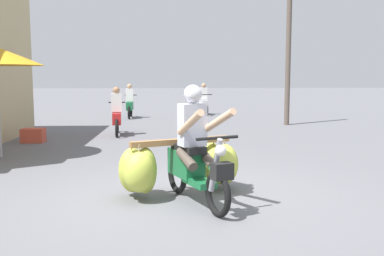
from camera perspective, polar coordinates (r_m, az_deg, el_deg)
ground_plane at (r=6.25m, az=-0.75°, el=-8.90°), size 120.00×120.00×0.00m
motorbike_main_loaded at (r=6.13m, az=-1.00°, el=-4.60°), size 1.85×1.97×1.58m
motorbike_distant_ahead_left at (r=19.44m, az=1.55°, el=3.42°), size 0.50×1.62×1.40m
motorbike_distant_ahead_right at (r=12.74m, az=-9.82°, el=1.60°), size 0.50×1.62×1.40m
motorbike_distant_far_ahead at (r=18.00m, az=-8.14°, el=3.10°), size 0.50×1.62×1.40m
produce_crate at (r=11.96m, az=-20.06°, el=-0.91°), size 0.56×0.40×0.36m
utility_pole at (r=15.65m, az=12.50°, el=10.15°), size 0.18×0.18×5.32m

